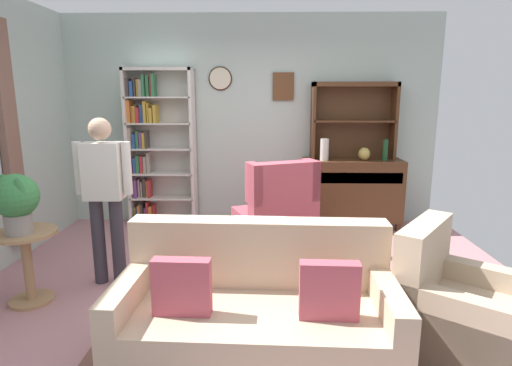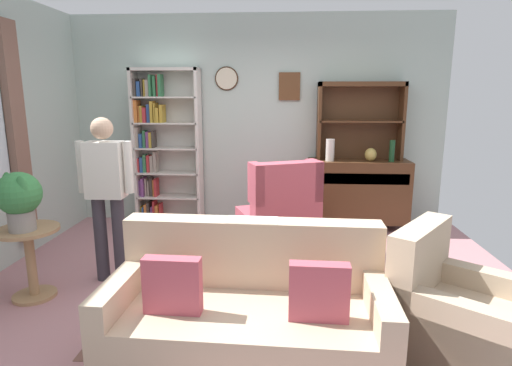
# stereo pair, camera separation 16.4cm
# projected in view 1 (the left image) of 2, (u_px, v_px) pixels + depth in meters

# --- Properties ---
(ground_plane) EXTENTS (5.40, 4.60, 0.02)m
(ground_plane) POSITION_uv_depth(u_px,v_px,m) (245.00, 288.00, 3.90)
(ground_plane) COLOR #B27A7F
(wall_back) EXTENTS (5.00, 0.09, 2.80)m
(wall_back) POSITION_uv_depth(u_px,v_px,m) (252.00, 121.00, 5.68)
(wall_back) COLOR #ADC1B7
(wall_back) RESTS_ON ground_plane
(area_rug) EXTENTS (2.50, 1.78, 0.01)m
(area_rug) POSITION_uv_depth(u_px,v_px,m) (266.00, 302.00, 3.60)
(area_rug) COLOR brown
(area_rug) RESTS_ON ground_plane
(bookshelf) EXTENTS (0.90, 0.30, 2.10)m
(bookshelf) POSITION_uv_depth(u_px,v_px,m) (156.00, 147.00, 5.60)
(bookshelf) COLOR silver
(bookshelf) RESTS_ON ground_plane
(sideboard) EXTENTS (1.30, 0.45, 0.92)m
(sideboard) POSITION_uv_depth(u_px,v_px,m) (351.00, 190.00, 5.58)
(sideboard) COLOR #4C2D19
(sideboard) RESTS_ON ground_plane
(sideboard_hutch) EXTENTS (1.10, 0.26, 1.00)m
(sideboard_hutch) POSITION_uv_depth(u_px,v_px,m) (353.00, 110.00, 5.47)
(sideboard_hutch) COLOR #4C2D19
(sideboard_hutch) RESTS_ON sideboard
(vase_tall) EXTENTS (0.11, 0.11, 0.28)m
(vase_tall) POSITION_uv_depth(u_px,v_px,m) (324.00, 150.00, 5.39)
(vase_tall) COLOR beige
(vase_tall) RESTS_ON sideboard
(vase_round) EXTENTS (0.15, 0.15, 0.17)m
(vase_round) POSITION_uv_depth(u_px,v_px,m) (364.00, 154.00, 5.41)
(vase_round) COLOR tan
(vase_round) RESTS_ON sideboard
(bottle_wine) EXTENTS (0.07, 0.07, 0.28)m
(bottle_wine) POSITION_uv_depth(u_px,v_px,m) (385.00, 150.00, 5.37)
(bottle_wine) COLOR #194223
(bottle_wine) RESTS_ON sideboard
(couch_floral) EXTENTS (1.83, 0.91, 0.90)m
(couch_floral) POSITION_uv_depth(u_px,v_px,m) (256.00, 317.00, 2.77)
(couch_floral) COLOR #C6AD8E
(couch_floral) RESTS_ON ground_plane
(armchair_floral) EXTENTS (1.07, 1.07, 0.88)m
(armchair_floral) POSITION_uv_depth(u_px,v_px,m) (457.00, 311.00, 2.89)
(armchair_floral) COLOR #C6AD8E
(armchair_floral) RESTS_ON ground_plane
(wingback_chair) EXTENTS (1.02, 1.03, 1.05)m
(wingback_chair) POSITION_uv_depth(u_px,v_px,m) (276.00, 217.00, 4.79)
(wingback_chair) COLOR #B74C5B
(wingback_chair) RESTS_ON ground_plane
(plant_stand) EXTENTS (0.52, 0.52, 0.64)m
(plant_stand) POSITION_uv_depth(u_px,v_px,m) (27.00, 259.00, 3.54)
(plant_stand) COLOR #A87F56
(plant_stand) RESTS_ON ground_plane
(potted_plant_large) EXTENTS (0.36, 0.36, 0.50)m
(potted_plant_large) POSITION_uv_depth(u_px,v_px,m) (16.00, 199.00, 3.37)
(potted_plant_large) COLOR gray
(potted_plant_large) RESTS_ON plant_stand
(person_reading) EXTENTS (0.52, 0.21, 1.56)m
(person_reading) POSITION_uv_depth(u_px,v_px,m) (104.00, 190.00, 3.81)
(person_reading) COLOR #38333D
(person_reading) RESTS_ON ground_plane
(coffee_table) EXTENTS (0.80, 0.50, 0.42)m
(coffee_table) POSITION_uv_depth(u_px,v_px,m) (254.00, 259.00, 3.63)
(coffee_table) COLOR #4C2D19
(coffee_table) RESTS_ON ground_plane
(book_stack) EXTENTS (0.22, 0.15, 0.05)m
(book_stack) POSITION_uv_depth(u_px,v_px,m) (261.00, 253.00, 3.53)
(book_stack) COLOR #337247
(book_stack) RESTS_ON coffee_table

